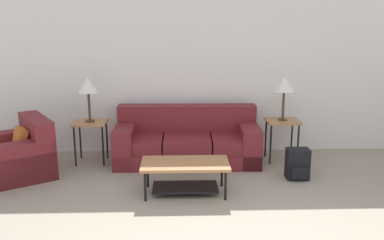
{
  "coord_description": "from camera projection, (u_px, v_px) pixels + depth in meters",
  "views": [
    {
      "loc": [
        -0.5,
        -2.99,
        2.15
      ],
      "look_at": [
        -0.32,
        2.58,
        0.8
      ],
      "focal_mm": 40.0,
      "sensor_mm": 36.0,
      "label": 1
    }
  ],
  "objects": [
    {
      "name": "couch",
      "position": [
        187.0,
        142.0,
        6.47
      ],
      "size": [
        2.14,
        0.91,
        0.82
      ],
      "color": "maroon",
      "rests_on": "ground_plane"
    },
    {
      "name": "side_table_left",
      "position": [
        90.0,
        127.0,
        6.36
      ],
      "size": [
        0.49,
        0.44,
        0.63
      ],
      "color": "#A87042",
      "rests_on": "ground_plane"
    },
    {
      "name": "table_lamp_right",
      "position": [
        284.0,
        85.0,
        6.31
      ],
      "size": [
        0.3,
        0.3,
        0.66
      ],
      "color": "#472D1E",
      "rests_on": "side_table_right"
    },
    {
      "name": "table_lamp_left",
      "position": [
        88.0,
        86.0,
        6.22
      ],
      "size": [
        0.3,
        0.3,
        0.66
      ],
      "color": "#472D1E",
      "rests_on": "side_table_left"
    },
    {
      "name": "wall_back",
      "position": [
        209.0,
        72.0,
        6.78
      ],
      "size": [
        9.1,
        0.06,
        2.6
      ],
      "color": "white",
      "rests_on": "ground_plane"
    },
    {
      "name": "armchair",
      "position": [
        15.0,
        156.0,
        5.86
      ],
      "size": [
        1.32,
        1.31,
        0.8
      ],
      "color": "maroon",
      "rests_on": "ground_plane"
    },
    {
      "name": "coffee_table",
      "position": [
        185.0,
        170.0,
        5.28
      ],
      "size": [
        1.08,
        0.56,
        0.41
      ],
      "color": "#A87042",
      "rests_on": "ground_plane"
    },
    {
      "name": "side_table_right",
      "position": [
        282.0,
        125.0,
        6.46
      ],
      "size": [
        0.49,
        0.44,
        0.63
      ],
      "color": "#A87042",
      "rests_on": "ground_plane"
    },
    {
      "name": "backpack",
      "position": [
        298.0,
        164.0,
        5.78
      ],
      "size": [
        0.3,
        0.29,
        0.42
      ],
      "color": "black",
      "rests_on": "ground_plane"
    }
  ]
}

